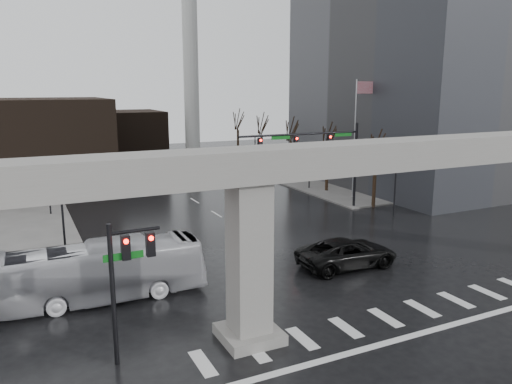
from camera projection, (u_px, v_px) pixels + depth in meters
ground at (373, 310)px, 25.63m from camera, size 160.00×160.00×0.00m
sidewalk_ne at (356, 170)px, 68.41m from camera, size 28.00×36.00×0.15m
elevated_guideway at (400, 176)px, 24.76m from camera, size 48.00×2.60×8.70m
building_far_left at (33, 144)px, 55.64m from camera, size 16.00×14.00×10.00m
building_far_mid at (124, 140)px, 69.77m from camera, size 10.00×10.00×8.00m
smokestack at (191, 71)px, 65.97m from camera, size 3.60×3.60×30.00m
signal_mast_arm at (322, 148)px, 44.83m from camera, size 12.12×0.43×8.00m
signal_left_pole at (125, 269)px, 20.01m from camera, size 2.30×0.30×6.00m
flagpole_assembly at (357, 125)px, 49.98m from camera, size 2.06×0.12×12.00m
lamp_right_0 at (396, 179)px, 43.00m from camera, size 1.22×0.32×5.11m
lamp_right_1 at (310, 158)px, 55.34m from camera, size 1.22×0.32×5.11m
lamp_right_2 at (255, 146)px, 67.67m from camera, size 1.22×0.32×5.11m
lamp_left_0 at (62, 212)px, 31.50m from camera, size 1.22×0.32×5.11m
lamp_left_1 at (48, 177)px, 43.83m from camera, size 1.22×0.32×5.11m
lamp_left_2 at (39, 157)px, 56.17m from camera, size 1.22×0.32×5.11m
tree_right_0 at (375, 178)px, 47.12m from camera, size 1.09×1.58×7.50m
tree_right_1 at (327, 166)px, 54.16m from camera, size 1.09×1.61×7.67m
tree_right_2 at (291, 156)px, 61.19m from camera, size 1.10×1.63×7.85m
tree_right_3 at (262, 149)px, 68.23m from camera, size 1.11×1.66×8.02m
tree_right_4 at (238, 143)px, 75.26m from camera, size 1.12×1.69×8.19m
pickup_truck at (347, 253)px, 31.62m from camera, size 6.61×3.14×1.82m
city_bus at (98, 272)px, 26.49m from camera, size 11.41×2.97×3.16m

